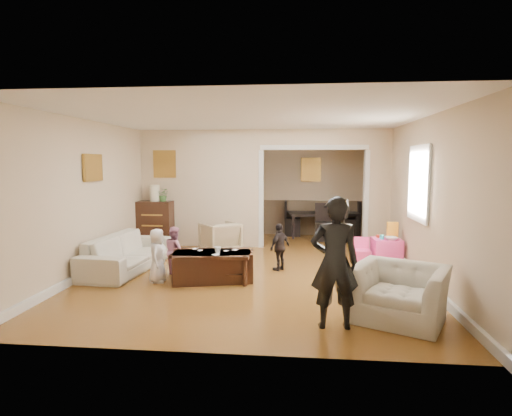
# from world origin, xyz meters

# --- Properties ---
(floor) EXTENTS (7.00, 7.00, 0.00)m
(floor) POSITION_xyz_m (0.00, 0.00, 0.00)
(floor) COLOR #A5682A
(floor) RESTS_ON ground
(partition_left) EXTENTS (2.75, 0.18, 2.60)m
(partition_left) POSITION_xyz_m (-1.38, 1.80, 1.30)
(partition_left) COLOR #C7B391
(partition_left) RESTS_ON ground
(partition_right) EXTENTS (0.55, 0.18, 2.60)m
(partition_right) POSITION_xyz_m (2.48, 1.80, 1.30)
(partition_right) COLOR #C7B391
(partition_right) RESTS_ON ground
(partition_header) EXTENTS (2.22, 0.18, 0.35)m
(partition_header) POSITION_xyz_m (1.10, 1.80, 2.42)
(partition_header) COLOR #C7B391
(partition_header) RESTS_ON partition_right
(window_pane) EXTENTS (0.03, 0.95, 1.10)m
(window_pane) POSITION_xyz_m (2.73, -0.40, 1.55)
(window_pane) COLOR white
(window_pane) RESTS_ON ground
(framed_art_partition) EXTENTS (0.45, 0.03, 0.55)m
(framed_art_partition) POSITION_xyz_m (-2.20, 1.70, 1.85)
(framed_art_partition) COLOR brown
(framed_art_partition) RESTS_ON partition_left
(framed_art_sofa_wall) EXTENTS (0.03, 0.55, 0.40)m
(framed_art_sofa_wall) POSITION_xyz_m (-2.71, -0.60, 1.80)
(framed_art_sofa_wall) COLOR brown
(framed_art_alcove) EXTENTS (0.45, 0.03, 0.55)m
(framed_art_alcove) POSITION_xyz_m (1.10, 3.44, 1.70)
(framed_art_alcove) COLOR brown
(sofa) EXTENTS (0.98, 2.16, 0.61)m
(sofa) POSITION_xyz_m (-2.22, -0.44, 0.31)
(sofa) COLOR beige
(sofa) RESTS_ON ground
(armchair_back) EXTENTS (0.99, 0.99, 0.65)m
(armchair_back) POSITION_xyz_m (-0.84, 1.06, 0.32)
(armchair_back) COLOR tan
(armchair_back) RESTS_ON ground
(armchair_front) EXTENTS (1.31, 1.25, 0.67)m
(armchair_front) POSITION_xyz_m (1.99, -2.41, 0.33)
(armchair_front) COLOR beige
(armchair_front) RESTS_ON ground
(dresser) EXTENTS (0.75, 0.42, 1.03)m
(dresser) POSITION_xyz_m (-2.38, 1.50, 0.52)
(dresser) COLOR black
(dresser) RESTS_ON ground
(table_lamp) EXTENTS (0.22, 0.22, 0.36)m
(table_lamp) POSITION_xyz_m (-2.38, 1.50, 1.21)
(table_lamp) COLOR beige
(table_lamp) RESTS_ON dresser
(potted_plant) EXTENTS (0.26, 0.22, 0.29)m
(potted_plant) POSITION_xyz_m (-2.18, 1.50, 1.17)
(potted_plant) COLOR #457534
(potted_plant) RESTS_ON dresser
(coffee_table) EXTENTS (1.35, 0.90, 0.46)m
(coffee_table) POSITION_xyz_m (-0.59, -0.97, 0.23)
(coffee_table) COLOR #391B12
(coffee_table) RESTS_ON ground
(coffee_cup) EXTENTS (0.13, 0.13, 0.10)m
(coffee_cup) POSITION_xyz_m (-0.49, -1.02, 0.51)
(coffee_cup) COLOR silver
(coffee_cup) RESTS_ON coffee_table
(play_table) EXTENTS (0.53, 0.53, 0.48)m
(play_table) POSITION_xyz_m (2.42, 0.42, 0.24)
(play_table) COLOR #F33F9A
(play_table) RESTS_ON ground
(cereal_box) EXTENTS (0.20, 0.08, 0.30)m
(cereal_box) POSITION_xyz_m (2.54, 0.52, 0.63)
(cereal_box) COLOR yellow
(cereal_box) RESTS_ON play_table
(cyan_cup) EXTENTS (0.08, 0.08, 0.08)m
(cyan_cup) POSITION_xyz_m (2.32, 0.37, 0.52)
(cyan_cup) COLOR #26BEB8
(cyan_cup) RESTS_ON play_table
(toy_block) EXTENTS (0.10, 0.09, 0.05)m
(toy_block) POSITION_xyz_m (2.30, 0.54, 0.50)
(toy_block) COLOR red
(toy_block) RESTS_ON play_table
(play_bowl) EXTENTS (0.24, 0.24, 0.06)m
(play_bowl) POSITION_xyz_m (2.47, 0.30, 0.51)
(play_bowl) COLOR silver
(play_bowl) RESTS_ON play_table
(dining_table) EXTENTS (1.93, 1.30, 0.63)m
(dining_table) POSITION_xyz_m (1.39, 3.30, 0.31)
(dining_table) COLOR black
(dining_table) RESTS_ON ground
(adult_person) EXTENTS (0.58, 0.41, 1.52)m
(adult_person) POSITION_xyz_m (1.18, -2.72, 0.76)
(adult_person) COLOR black
(adult_person) RESTS_ON ground
(child_kneel_a) EXTENTS (0.30, 0.43, 0.85)m
(child_kneel_a) POSITION_xyz_m (-1.44, -1.12, 0.43)
(child_kneel_a) COLOR white
(child_kneel_a) RESTS_ON ground
(child_kneel_b) EXTENTS (0.48, 0.50, 0.82)m
(child_kneel_b) POSITION_xyz_m (-1.29, -0.67, 0.41)
(child_kneel_b) COLOR #C77C99
(child_kneel_b) RESTS_ON ground
(child_toddler) EXTENTS (0.45, 0.51, 0.83)m
(child_toddler) POSITION_xyz_m (0.46, -0.22, 0.42)
(child_toddler) COLOR black
(child_toddler) RESTS_ON ground
(craft_papers) EXTENTS (0.78, 0.52, 0.00)m
(craft_papers) POSITION_xyz_m (-0.55, -0.93, 0.47)
(craft_papers) COLOR white
(craft_papers) RESTS_ON coffee_table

